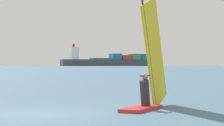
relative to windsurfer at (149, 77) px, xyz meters
name	(u,v)px	position (x,y,z in m)	size (l,w,h in m)	color
ground_plane	(36,114)	(-3.35, -2.44, -1.12)	(4000.00, 4000.00, 0.00)	#476B84
windsurfer	(149,77)	(0.00, 0.00, 0.00)	(1.46, 3.88, 4.43)	red
cargo_ship	(111,61)	(-122.88, 805.20, 8.37)	(172.47, 104.44, 38.48)	#3F444C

